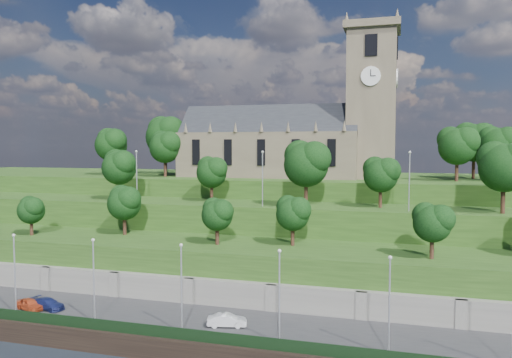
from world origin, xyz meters
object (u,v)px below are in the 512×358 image
(car_middle, at_px, (227,320))
(car_right, at_px, (48,304))
(church, at_px, (296,135))
(car_left, at_px, (30,304))

(car_middle, xyz_separation_m, car_right, (-21.52, -0.42, -0.04))
(church, bearing_deg, car_right, -116.44)
(car_left, height_order, car_right, car_left)
(church, height_order, car_right, church)
(car_middle, bearing_deg, car_right, 76.55)
(church, xyz_separation_m, car_right, (-20.48, -41.19, -19.90))
(car_left, distance_m, car_middle, 23.35)
(church, xyz_separation_m, car_left, (-22.29, -41.95, -19.88))
(church, height_order, car_middle, church)
(church, relative_size, car_left, 10.21)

